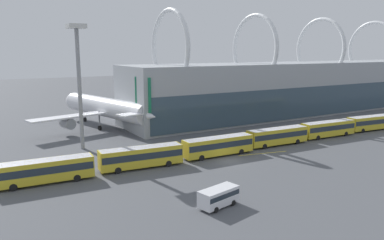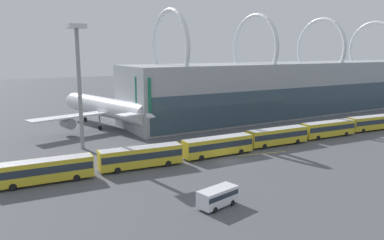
# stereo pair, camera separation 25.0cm
# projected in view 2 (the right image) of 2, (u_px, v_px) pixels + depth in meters

# --- Properties ---
(ground_plane) EXTENTS (440.00, 440.00, 0.00)m
(ground_plane) POSITION_uv_depth(u_px,v_px,m) (229.00, 161.00, 62.49)
(ground_plane) COLOR #515459
(terminal_building) EXTENTS (123.89, 18.77, 28.08)m
(terminal_building) POSITION_uv_depth(u_px,v_px,m) (318.00, 84.00, 115.12)
(terminal_building) COLOR #9EA3A8
(terminal_building) RESTS_ON ground_plane
(airliner_at_gate_near) EXTENTS (38.16, 36.57, 12.84)m
(airliner_at_gate_near) POSITION_uv_depth(u_px,v_px,m) (109.00, 108.00, 88.80)
(airliner_at_gate_near) COLOR white
(airliner_at_gate_near) RESTS_ON ground_plane
(airliner_at_gate_far) EXTENTS (37.13, 39.02, 14.73)m
(airliner_at_gate_far) POSITION_uv_depth(u_px,v_px,m) (262.00, 94.00, 117.06)
(airliner_at_gate_far) COLOR white
(airliner_at_gate_far) RESTS_ON ground_plane
(shuttle_bus_0) EXTENTS (13.32, 3.48, 3.35)m
(shuttle_bus_0) POSITION_uv_depth(u_px,v_px,m) (44.00, 170.00, 51.94)
(shuttle_bus_0) COLOR gold
(shuttle_bus_0) RESTS_ON ground_plane
(shuttle_bus_1) EXTENTS (13.36, 3.86, 3.35)m
(shuttle_bus_1) POSITION_uv_depth(u_px,v_px,m) (141.00, 156.00, 58.77)
(shuttle_bus_1) COLOR gold
(shuttle_bus_1) RESTS_ON ground_plane
(shuttle_bus_2) EXTENTS (13.26, 3.12, 3.35)m
(shuttle_bus_2) POSITION_uv_depth(u_px,v_px,m) (218.00, 145.00, 65.52)
(shuttle_bus_2) COLOR gold
(shuttle_bus_2) RESTS_ON ground_plane
(shuttle_bus_3) EXTENTS (13.30, 3.37, 3.35)m
(shuttle_bus_3) POSITION_uv_depth(u_px,v_px,m) (277.00, 135.00, 72.98)
(shuttle_bus_3) COLOR gold
(shuttle_bus_3) RESTS_ON ground_plane
(shuttle_bus_4) EXTENTS (13.32, 3.53, 3.35)m
(shuttle_bus_4) POSITION_uv_depth(u_px,v_px,m) (328.00, 128.00, 79.92)
(shuttle_bus_4) COLOR gold
(shuttle_bus_4) RESTS_ON ground_plane
(shuttle_bus_5) EXTENTS (13.38, 3.98, 3.35)m
(shuttle_bus_5) POSITION_uv_depth(u_px,v_px,m) (372.00, 122.00, 86.65)
(shuttle_bus_5) COLOR gold
(shuttle_bus_5) RESTS_ON ground_plane
(service_van_foreground) EXTENTS (5.49, 3.15, 2.25)m
(service_van_foreground) POSITION_uv_depth(u_px,v_px,m) (218.00, 196.00, 44.18)
(service_van_foreground) COLOR silver
(service_van_foreground) RESTS_ON ground_plane
(floodlight_mast) EXTENTS (3.15, 3.15, 22.94)m
(floodlight_mast) POSITION_uv_depth(u_px,v_px,m) (78.00, 65.00, 67.99)
(floodlight_mast) COLOR gray
(floodlight_mast) RESTS_ON ground_plane
(lane_stripe_0) EXTENTS (8.55, 1.02, 0.01)m
(lane_stripe_0) POSITION_uv_depth(u_px,v_px,m) (317.00, 132.00, 85.01)
(lane_stripe_0) COLOR yellow
(lane_stripe_0) RESTS_ON ground_plane
(lane_stripe_1) EXTENTS (9.50, 2.33, 0.01)m
(lane_stripe_1) POSITION_uv_depth(u_px,v_px,m) (263.00, 153.00, 67.39)
(lane_stripe_1) COLOR yellow
(lane_stripe_1) RESTS_ON ground_plane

